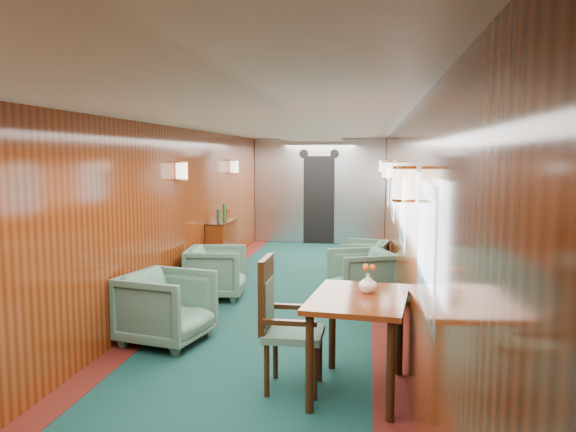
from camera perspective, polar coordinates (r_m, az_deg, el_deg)
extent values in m
plane|color=#0E342D|center=(7.27, -1.13, -9.87)|extent=(12.00, 12.00, 0.00)
cube|color=white|center=(7.00, -1.17, 8.96)|extent=(3.00, 12.00, 0.10)
cube|color=white|center=(7.00, -1.17, 9.05)|extent=(1.20, 12.00, 0.06)
cube|color=#67280D|center=(12.97, 3.22, 2.57)|extent=(3.00, 0.10, 2.40)
cube|color=#67280D|center=(7.43, -12.64, -0.23)|extent=(0.10, 12.00, 2.40)
cube|color=#67280D|center=(6.95, 11.15, -0.63)|extent=(0.10, 12.00, 2.40)
cube|color=#44120D|center=(7.60, -11.35, -9.26)|extent=(0.30, 12.00, 0.01)
cube|color=#44120D|center=(7.18, 9.73, -10.14)|extent=(0.30, 12.00, 0.01)
cube|color=silver|center=(12.89, 3.19, 2.55)|extent=(2.98, 0.12, 2.38)
cube|color=black|center=(12.82, 3.16, 1.64)|extent=(0.70, 0.06, 2.00)
cylinder|color=black|center=(12.83, 1.62, 6.34)|extent=(0.20, 0.04, 0.20)
cylinder|color=black|center=(12.77, 4.76, 6.32)|extent=(0.20, 0.04, 0.20)
cube|color=#A8ABAF|center=(3.45, 13.86, -3.30)|extent=(0.02, 1.10, 0.80)
cube|color=slate|center=(3.45, 13.73, -3.29)|extent=(0.01, 0.96, 0.66)
cube|color=#A8ABAF|center=(5.93, 11.57, 0.64)|extent=(0.02, 1.10, 0.80)
cube|color=slate|center=(5.93, 11.49, 0.64)|extent=(0.01, 0.96, 0.66)
cube|color=#A8ABAF|center=(8.42, 10.62, 2.25)|extent=(0.02, 1.10, 0.80)
cube|color=slate|center=(8.42, 10.57, 2.25)|extent=(0.01, 0.96, 0.66)
cube|color=#A8ABAF|center=(10.91, 10.11, 3.13)|extent=(0.02, 1.10, 0.80)
cube|color=slate|center=(10.91, 10.07, 3.13)|extent=(0.01, 0.96, 0.66)
cylinder|color=beige|center=(4.20, 11.72, 3.21)|extent=(0.16, 0.16, 0.24)
cylinder|color=gold|center=(4.21, 11.69, 1.58)|extent=(0.17, 0.17, 0.02)
cylinder|color=beige|center=(7.82, -10.75, 4.53)|extent=(0.16, 0.16, 0.24)
cylinder|color=gold|center=(7.83, -10.73, 3.65)|extent=(0.17, 0.17, 0.02)
cylinder|color=beige|center=(8.20, 10.10, 4.61)|extent=(0.16, 0.16, 0.24)
cylinder|color=gold|center=(8.20, 10.08, 3.77)|extent=(0.17, 0.17, 0.02)
cylinder|color=beige|center=(10.70, -5.48, 5.01)|extent=(0.16, 0.16, 0.24)
cylinder|color=gold|center=(10.71, -5.48, 4.37)|extent=(0.17, 0.17, 0.02)
cylinder|color=beige|center=(11.20, 9.64, 5.01)|extent=(0.16, 0.16, 0.24)
cylinder|color=gold|center=(11.20, 9.63, 4.39)|extent=(0.17, 0.17, 0.02)
cube|color=#67280D|center=(4.79, 7.20, -8.33)|extent=(0.91, 1.20, 0.04)
cylinder|color=black|center=(4.51, 2.20, -14.75)|extent=(0.07, 0.07, 0.79)
cylinder|color=black|center=(4.43, 10.39, -15.28)|extent=(0.07, 0.07, 0.79)
cylinder|color=black|center=(5.40, 4.51, -11.22)|extent=(0.07, 0.07, 0.79)
cylinder|color=black|center=(5.33, 11.26, -11.56)|extent=(0.07, 0.07, 0.79)
cube|color=#1C4235|center=(4.91, 0.63, -11.86)|extent=(0.49, 0.49, 0.06)
cube|color=black|center=(4.86, -2.23, -7.91)|extent=(0.06, 0.45, 0.64)
cube|color=#1C4235|center=(4.87, -1.92, -8.65)|extent=(0.03, 0.34, 0.38)
cube|color=black|center=(4.63, 0.18, -10.79)|extent=(0.45, 0.06, 0.04)
cube|color=black|center=(5.09, 1.04, -9.21)|extent=(0.45, 0.06, 0.04)
cylinder|color=black|center=(4.85, -2.18, -15.38)|extent=(0.05, 0.05, 0.46)
cylinder|color=black|center=(4.79, 2.73, -15.66)|extent=(0.05, 0.05, 0.46)
cylinder|color=black|center=(5.22, -1.29, -13.79)|extent=(0.05, 0.05, 0.46)
cylinder|color=black|center=(5.16, 3.25, -14.01)|extent=(0.05, 0.05, 0.46)
cube|color=#67280D|center=(9.68, -6.71, -3.17)|extent=(0.30, 0.99, 0.89)
cube|color=black|center=(9.62, -6.68, -0.56)|extent=(0.32, 1.01, 0.02)
cylinder|color=#24482C|center=(9.36, -7.02, 0.00)|extent=(0.07, 0.07, 0.22)
cylinder|color=#24482C|center=(9.69, -6.49, 0.39)|extent=(0.06, 0.06, 0.28)
cylinder|color=gold|center=(9.89, -6.19, 0.22)|extent=(0.08, 0.08, 0.18)
imported|color=white|center=(4.90, 8.10, -6.76)|extent=(0.18, 0.18, 0.16)
imported|color=#1C4235|center=(6.23, -12.21, -9.07)|extent=(1.01, 0.99, 0.77)
imported|color=#1C4235|center=(8.05, -7.31, -5.68)|extent=(0.87, 0.85, 0.73)
imported|color=#1C4235|center=(7.84, 7.43, -6.02)|extent=(1.01, 1.00, 0.72)
imported|color=#1C4235|center=(9.21, 7.79, -4.44)|extent=(0.82, 0.80, 0.65)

